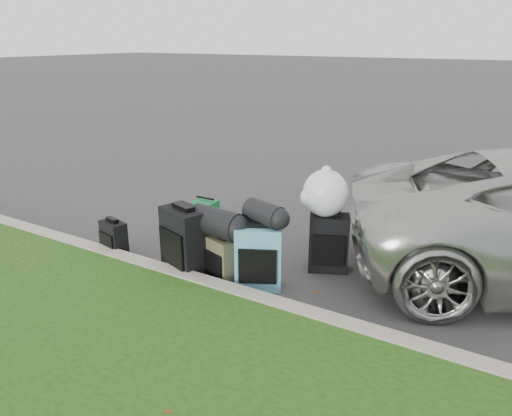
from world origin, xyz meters
The scene contains 12 objects.
ground centered at (0.00, 0.00, 0.00)m, with size 120.00×120.00×0.00m, color #383535.
curb centered at (0.00, -1.00, 0.07)m, with size 120.00×0.18×0.15m, color #9E937F.
suitcase_small_black centered at (-1.48, -0.82, 0.21)m, with size 0.34×0.19×0.43m, color black.
suitcase_large_black_left centered at (-0.43, -0.75, 0.38)m, with size 0.53×0.32×0.76m, color black.
suitcase_olive centered at (0.01, -0.68, 0.24)m, with size 0.36×0.22×0.49m, color #413C27.
suitcase_teal centered at (0.42, -0.60, 0.34)m, with size 0.48×0.28×0.68m, color teal.
suitcase_large_black_right centered at (0.88, 0.16, 0.33)m, with size 0.43×0.26×0.65m, color black.
tote_green centered at (-1.15, 0.58, 0.18)m, with size 0.32×0.25×0.36m, color #1A7638.
tote_navy centered at (-0.85, -0.01, 0.16)m, with size 0.30×0.23×0.32m, color #15204B.
duffel_left centered at (-0.07, -0.66, 0.64)m, with size 0.31×0.31×0.57m, color black.
duffel_right centered at (0.44, -0.52, 0.80)m, with size 0.24×0.24×0.43m, color black.
trash_bag centered at (0.81, 0.15, 0.90)m, with size 0.50×0.50×0.50m, color white.
Camera 1 is at (2.86, -4.66, 2.51)m, focal length 35.00 mm.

